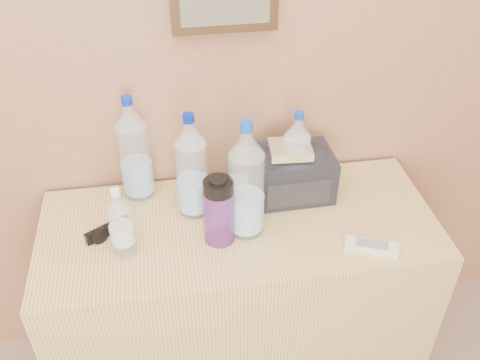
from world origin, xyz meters
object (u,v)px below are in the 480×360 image
object	(u,v)px
pet_large_a	(192,171)
nalgene_bottle	(219,210)
dresser	(239,304)
pet_large_c	(296,160)
pet_small	(121,225)
toiletry_bag	(292,171)
pet_large_b	(134,153)
sunglasses	(107,230)
foil_packet	(290,149)
ac_remote	(371,247)
pet_large_d	(246,186)

from	to	relation	value
pet_large_a	nalgene_bottle	world-z (taller)	pet_large_a
dresser	nalgene_bottle	world-z (taller)	nalgene_bottle
pet_large_c	pet_small	world-z (taller)	pet_large_c
dresser	pet_small	distance (m)	0.59
dresser	pet_large_a	size ratio (longest dim) A/B	3.51
toiletry_bag	dresser	bearing A→B (deg)	-148.38
pet_small	dresser	bearing A→B (deg)	10.64
dresser	pet_large_b	xyz separation A→B (m)	(-0.30, 0.20, 0.54)
dresser	sunglasses	xyz separation A→B (m)	(-0.40, 0.01, 0.40)
pet_large_a	pet_large_c	world-z (taller)	pet_large_a
foil_packet	ac_remote	bearing A→B (deg)	-56.36
ac_remote	pet_large_c	bearing A→B (deg)	140.81
pet_large_a	pet_large_d	world-z (taller)	pet_large_d
nalgene_bottle	pet_large_a	bearing A→B (deg)	113.50
dresser	pet_large_c	size ratio (longest dim) A/B	3.98
pet_large_b	nalgene_bottle	distance (m)	0.35
foil_packet	pet_large_c	bearing A→B (deg)	25.54
pet_large_a	toiletry_bag	bearing A→B (deg)	6.44
pet_large_c	pet_large_d	xyz separation A→B (m)	(-0.18, -0.15, 0.03)
toiletry_bag	pet_large_d	bearing A→B (deg)	-140.36
nalgene_bottle	pet_large_c	bearing A→B (deg)	32.86
pet_large_c	ac_remote	world-z (taller)	pet_large_c
sunglasses	foil_packet	xyz separation A→B (m)	(0.57, 0.09, 0.17)
pet_large_b	pet_small	world-z (taller)	pet_large_b
dresser	toiletry_bag	size ratio (longest dim) A/B	4.85
pet_large_b	pet_large_c	bearing A→B (deg)	-9.54
pet_large_b	pet_large_c	xyz separation A→B (m)	(0.50, -0.08, -0.02)
pet_small	foil_packet	distance (m)	0.55
pet_large_a	toiletry_bag	distance (m)	0.33
pet_large_b	dresser	bearing A→B (deg)	-33.92
pet_large_c	nalgene_bottle	xyz separation A→B (m)	(-0.27, -0.17, -0.03)
pet_large_a	nalgene_bottle	size ratio (longest dim) A/B	1.57
pet_large_b	toiletry_bag	size ratio (longest dim) A/B	1.41
toiletry_bag	pet_large_a	bearing A→B (deg)	-174.57
sunglasses	nalgene_bottle	bearing A→B (deg)	-42.69
dresser	foil_packet	distance (m)	0.60
pet_large_b	pet_large_c	size ratio (longest dim) A/B	1.16
dresser	foil_packet	world-z (taller)	foil_packet
pet_large_d	pet_large_b	bearing A→B (deg)	143.90
pet_large_a	ac_remote	world-z (taller)	pet_large_a
pet_large_d	toiletry_bag	bearing A→B (deg)	40.64
pet_large_a	ac_remote	size ratio (longest dim) A/B	2.26
pet_large_b	pet_small	xyz separation A→B (m)	(-0.05, -0.27, -0.06)
pet_small	toiletry_bag	size ratio (longest dim) A/B	0.90
foil_packet	pet_large_d	bearing A→B (deg)	-139.92
pet_large_d	sunglasses	size ratio (longest dim) A/B	2.67
pet_large_a	pet_small	bearing A→B (deg)	-144.81
dresser	nalgene_bottle	size ratio (longest dim) A/B	5.51
pet_large_d	ac_remote	bearing A→B (deg)	-22.62
toiletry_bag	foil_packet	world-z (taller)	foil_packet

